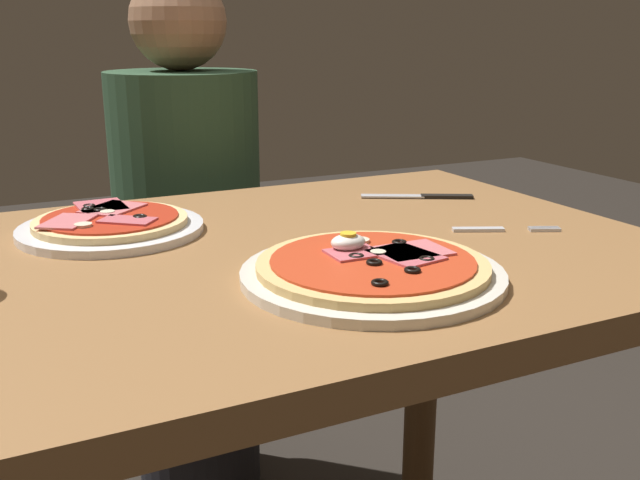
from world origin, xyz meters
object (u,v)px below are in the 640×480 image
object	(u,v)px
pizza_across_left	(111,225)
knife	(425,196)
dining_table	(267,345)
pizza_foreground	(373,269)
diner_person	(191,262)
fork	(497,229)

from	to	relation	value
pizza_across_left	knife	distance (m)	0.54
dining_table	pizza_foreground	bearing A→B (deg)	-67.51
pizza_across_left	diner_person	bearing A→B (deg)	62.68
pizza_foreground	diner_person	xyz separation A→B (m)	(0.01, 0.82, -0.23)
dining_table	pizza_across_left	bearing A→B (deg)	133.49
fork	diner_person	world-z (taller)	diner_person
pizza_foreground	knife	xyz separation A→B (m)	(0.30, 0.33, -0.01)
fork	diner_person	bearing A→B (deg)	110.06
dining_table	pizza_across_left	size ratio (longest dim) A/B	4.14
pizza_foreground	fork	xyz separation A→B (m)	(0.27, 0.10, -0.01)
dining_table	diner_person	world-z (taller)	diner_person
pizza_foreground	pizza_across_left	distance (m)	0.42
dining_table	knife	bearing A→B (deg)	24.34
dining_table	pizza_foreground	size ratio (longest dim) A/B	3.50
pizza_foreground	diner_person	size ratio (longest dim) A/B	0.26
diner_person	knife	bearing A→B (deg)	120.66
fork	dining_table	bearing A→B (deg)	169.65
knife	diner_person	bearing A→B (deg)	120.66
dining_table	knife	xyz separation A→B (m)	(0.37, 0.17, 0.14)
knife	diner_person	world-z (taller)	diner_person
pizza_across_left	dining_table	bearing A→B (deg)	-46.51
dining_table	diner_person	xyz separation A→B (m)	(0.08, 0.66, -0.08)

